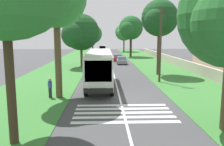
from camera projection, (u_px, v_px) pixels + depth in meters
The scene contains 19 objects.
ground at pixel (120, 98), 20.20m from camera, with size 160.00×160.00×0.00m, color #424244.
grass_verge_left at pixel (58, 72), 34.74m from camera, with size 120.00×8.00×0.04m, color #387533.
grass_verge_right at pixel (167, 71), 35.29m from camera, with size 120.00×8.00×0.04m, color #387533.
centre_line at pixel (113, 72), 35.01m from camera, with size 110.00×0.16×0.01m, color silver.
coach_bus at pixel (100, 66), 24.30m from camera, with size 11.16×2.62×3.73m.
zebra_crossing at pixel (124, 113), 16.16m from camera, with size 4.05×6.80×0.01m.
trailing_car_0 at pixel (122, 60), 44.99m from camera, with size 4.30×1.78×1.43m.
trailing_car_1 at pixel (117, 58), 51.10m from camera, with size 4.30×1.78×1.43m.
trailing_car_2 at pixel (102, 56), 56.41m from camera, with size 4.30×1.78×1.43m.
trailing_car_3 at pixel (103, 53), 64.07m from camera, with size 4.30×1.78×1.43m.
trailing_minibus_0 at pixel (103, 48), 75.42m from camera, with size 6.00×2.14×2.53m.
roadside_tree_left_0 at pixel (80, 33), 39.49m from camera, with size 7.57×6.17×8.99m.
roadside_tree_left_1 at pixel (92, 34), 79.72m from camera, with size 7.83×6.49×9.33m.
roadside_tree_right_0 at pixel (124, 32), 80.55m from camera, with size 7.34×6.02×9.76m.
roadside_tree_right_2 at pixel (159, 19), 31.09m from camera, with size 5.69×4.90×10.07m.
roadside_tree_right_3 at pixel (130, 28), 59.94m from camera, with size 7.28×6.12×10.47m.
utility_pole at pixel (160, 44), 26.30m from camera, with size 0.24×1.40×8.33m.
roadside_wall at pixel (179, 63), 40.22m from camera, with size 70.00×0.40×1.44m, color #B2A893.
pedestrian at pixel (50, 88), 19.93m from camera, with size 0.34×0.34×1.69m.
Camera 1 is at (-19.60, 1.33, 5.21)m, focal length 37.52 mm.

